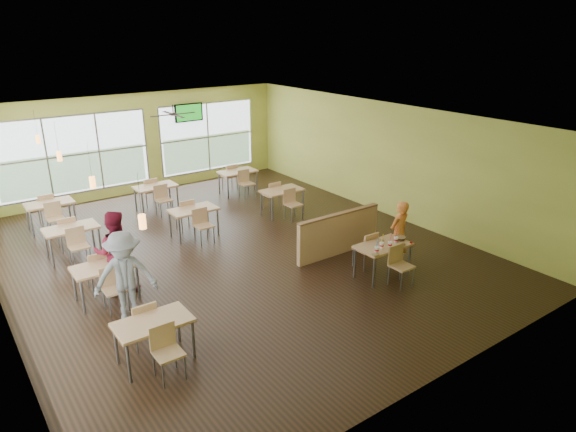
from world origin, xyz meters
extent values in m
plane|color=black|center=(0.00, 0.00, 0.00)|extent=(12.00, 12.00, 0.00)
plane|color=white|center=(0.00, 0.00, 3.20)|extent=(12.00, 12.00, 0.00)
cube|color=#CACB52|center=(0.00, 6.00, 1.60)|extent=(10.00, 0.04, 3.20)
cube|color=#CACB52|center=(0.00, -6.00, 1.60)|extent=(10.00, 0.04, 3.20)
cube|color=#CACB52|center=(5.00, 0.00, 1.60)|extent=(0.04, 12.00, 3.20)
cube|color=white|center=(-4.98, -2.00, 1.53)|extent=(0.02, 4.50, 2.35)
cube|color=white|center=(-2.00, 5.98, 1.53)|extent=(4.50, 0.02, 2.35)
cube|color=white|center=(2.50, 5.98, 1.53)|extent=(3.50, 0.02, 2.35)
cube|color=#B7BABC|center=(0.25, 5.97, 0.35)|extent=(8.00, 0.04, 0.05)
cube|color=tan|center=(2.00, -3.00, 0.73)|extent=(1.20, 0.70, 0.04)
cube|color=brown|center=(2.00, -3.00, 0.70)|extent=(1.22, 0.71, 0.01)
cylinder|color=slate|center=(1.46, -3.29, 0.35)|extent=(0.05, 0.05, 0.71)
cylinder|color=slate|center=(2.54, -3.29, 0.35)|extent=(0.05, 0.05, 0.71)
cylinder|color=slate|center=(1.46, -2.71, 0.35)|extent=(0.05, 0.05, 0.71)
cylinder|color=slate|center=(2.54, -2.71, 0.35)|extent=(0.05, 0.05, 0.71)
cube|color=tan|center=(2.00, -2.45, 0.45)|extent=(0.42, 0.42, 0.04)
cube|color=tan|center=(2.00, -2.26, 0.67)|extent=(0.42, 0.04, 0.40)
cube|color=tan|center=(2.00, -3.55, 0.45)|extent=(0.42, 0.42, 0.04)
cube|color=tan|center=(2.00, -3.74, 0.67)|extent=(0.42, 0.04, 0.40)
cube|color=tan|center=(2.00, -1.55, 0.50)|extent=(2.40, 0.12, 1.00)
cube|color=brown|center=(2.00, -1.55, 1.02)|extent=(2.40, 0.14, 0.04)
cube|color=tan|center=(-3.20, -3.00, 0.73)|extent=(1.20, 0.70, 0.04)
cube|color=brown|center=(-3.20, -3.00, 0.70)|extent=(1.22, 0.71, 0.01)
cylinder|color=slate|center=(-3.74, -3.29, 0.35)|extent=(0.05, 0.05, 0.71)
cylinder|color=slate|center=(-2.66, -3.29, 0.35)|extent=(0.05, 0.05, 0.71)
cylinder|color=slate|center=(-3.74, -2.71, 0.35)|extent=(0.05, 0.05, 0.71)
cylinder|color=slate|center=(-2.66, -2.71, 0.35)|extent=(0.05, 0.05, 0.71)
cube|color=tan|center=(-3.20, -2.45, 0.45)|extent=(0.42, 0.42, 0.04)
cube|color=tan|center=(-3.20, -2.26, 0.67)|extent=(0.42, 0.04, 0.40)
cube|color=tan|center=(-3.20, -3.55, 0.45)|extent=(0.42, 0.42, 0.04)
cube|color=tan|center=(-3.20, -3.74, 0.67)|extent=(0.42, 0.04, 0.40)
cube|color=tan|center=(-3.20, -0.50, 0.73)|extent=(1.20, 0.70, 0.04)
cube|color=brown|center=(-3.20, -0.50, 0.70)|extent=(1.22, 0.71, 0.01)
cylinder|color=slate|center=(-3.74, -0.79, 0.35)|extent=(0.05, 0.05, 0.71)
cylinder|color=slate|center=(-2.66, -0.79, 0.35)|extent=(0.05, 0.05, 0.71)
cylinder|color=slate|center=(-3.74, -0.21, 0.35)|extent=(0.05, 0.05, 0.71)
cylinder|color=slate|center=(-2.66, -0.21, 0.35)|extent=(0.05, 0.05, 0.71)
cube|color=tan|center=(-3.20, 0.05, 0.45)|extent=(0.42, 0.42, 0.04)
cube|color=tan|center=(-3.20, 0.24, 0.67)|extent=(0.42, 0.04, 0.40)
cube|color=tan|center=(-3.20, -1.05, 0.45)|extent=(0.42, 0.42, 0.04)
cube|color=tan|center=(-3.20, -1.24, 0.67)|extent=(0.42, 0.04, 0.40)
cube|color=tan|center=(-3.20, 2.00, 0.73)|extent=(1.20, 0.70, 0.04)
cube|color=brown|center=(-3.20, 2.00, 0.70)|extent=(1.22, 0.71, 0.01)
cylinder|color=slate|center=(-3.74, 1.71, 0.35)|extent=(0.05, 0.05, 0.71)
cylinder|color=slate|center=(-2.66, 1.71, 0.35)|extent=(0.05, 0.05, 0.71)
cylinder|color=slate|center=(-3.74, 2.29, 0.35)|extent=(0.05, 0.05, 0.71)
cylinder|color=slate|center=(-2.66, 2.29, 0.35)|extent=(0.05, 0.05, 0.71)
cube|color=tan|center=(-3.20, 2.55, 0.45)|extent=(0.42, 0.42, 0.04)
cube|color=tan|center=(-3.20, 2.74, 0.67)|extent=(0.42, 0.04, 0.40)
cube|color=tan|center=(-3.20, 1.45, 0.45)|extent=(0.42, 0.42, 0.04)
cube|color=tan|center=(-3.20, 1.26, 0.67)|extent=(0.42, 0.04, 0.40)
cube|color=tan|center=(-3.20, 4.20, 0.73)|extent=(1.20, 0.70, 0.04)
cube|color=brown|center=(-3.20, 4.20, 0.70)|extent=(1.22, 0.71, 0.01)
cylinder|color=slate|center=(-3.74, 3.91, 0.35)|extent=(0.05, 0.05, 0.71)
cylinder|color=slate|center=(-2.66, 3.91, 0.35)|extent=(0.05, 0.05, 0.71)
cylinder|color=slate|center=(-3.74, 4.49, 0.35)|extent=(0.05, 0.05, 0.71)
cylinder|color=slate|center=(-2.66, 4.49, 0.35)|extent=(0.05, 0.05, 0.71)
cube|color=tan|center=(-3.20, 4.75, 0.45)|extent=(0.42, 0.42, 0.04)
cube|color=tan|center=(-3.20, 4.94, 0.67)|extent=(0.42, 0.04, 0.40)
cube|color=tan|center=(-3.20, 3.65, 0.45)|extent=(0.42, 0.42, 0.04)
cube|color=tan|center=(-3.20, 3.46, 0.67)|extent=(0.42, 0.04, 0.40)
cube|color=tan|center=(-0.30, 1.50, 0.73)|extent=(1.20, 0.70, 0.04)
cube|color=brown|center=(-0.30, 1.50, 0.70)|extent=(1.22, 0.71, 0.01)
cylinder|color=slate|center=(-0.84, 1.21, 0.35)|extent=(0.05, 0.05, 0.71)
cylinder|color=slate|center=(0.24, 1.21, 0.35)|extent=(0.05, 0.05, 0.71)
cylinder|color=slate|center=(-0.84, 1.79, 0.35)|extent=(0.05, 0.05, 0.71)
cylinder|color=slate|center=(0.24, 1.79, 0.35)|extent=(0.05, 0.05, 0.71)
cube|color=tan|center=(-0.30, 2.05, 0.45)|extent=(0.42, 0.42, 0.04)
cube|color=tan|center=(-0.30, 2.24, 0.67)|extent=(0.42, 0.04, 0.40)
cube|color=tan|center=(-0.30, 0.95, 0.45)|extent=(0.42, 0.42, 0.04)
cube|color=tan|center=(-0.30, 0.76, 0.67)|extent=(0.42, 0.04, 0.40)
cube|color=tan|center=(-0.30, 4.00, 0.73)|extent=(1.20, 0.70, 0.04)
cube|color=brown|center=(-0.30, 4.00, 0.70)|extent=(1.22, 0.71, 0.01)
cylinder|color=slate|center=(-0.84, 3.71, 0.35)|extent=(0.05, 0.05, 0.71)
cylinder|color=slate|center=(0.24, 3.71, 0.35)|extent=(0.05, 0.05, 0.71)
cylinder|color=slate|center=(-0.84, 4.29, 0.35)|extent=(0.05, 0.05, 0.71)
cylinder|color=slate|center=(0.24, 4.29, 0.35)|extent=(0.05, 0.05, 0.71)
cube|color=tan|center=(-0.30, 4.55, 0.45)|extent=(0.42, 0.42, 0.04)
cube|color=tan|center=(-0.30, 4.74, 0.67)|extent=(0.42, 0.04, 0.40)
cube|color=tan|center=(-0.30, 3.45, 0.45)|extent=(0.42, 0.42, 0.04)
cube|color=tan|center=(-0.30, 3.26, 0.67)|extent=(0.42, 0.04, 0.40)
cube|color=tan|center=(2.50, 1.50, 0.73)|extent=(1.20, 0.70, 0.04)
cube|color=brown|center=(2.50, 1.50, 0.70)|extent=(1.22, 0.71, 0.01)
cylinder|color=slate|center=(1.96, 1.21, 0.35)|extent=(0.05, 0.05, 0.71)
cylinder|color=slate|center=(3.04, 1.21, 0.35)|extent=(0.05, 0.05, 0.71)
cylinder|color=slate|center=(1.96, 1.79, 0.35)|extent=(0.05, 0.05, 0.71)
cylinder|color=slate|center=(3.04, 1.79, 0.35)|extent=(0.05, 0.05, 0.71)
cube|color=tan|center=(2.50, 2.05, 0.45)|extent=(0.42, 0.42, 0.04)
cube|color=tan|center=(2.50, 2.24, 0.67)|extent=(0.42, 0.04, 0.40)
cube|color=tan|center=(2.50, 0.95, 0.45)|extent=(0.42, 0.42, 0.04)
cube|color=tan|center=(2.50, 0.76, 0.67)|extent=(0.42, 0.04, 0.40)
cube|color=tan|center=(2.50, 4.00, 0.73)|extent=(1.20, 0.70, 0.04)
cube|color=brown|center=(2.50, 4.00, 0.70)|extent=(1.22, 0.71, 0.01)
cylinder|color=slate|center=(1.96, 3.71, 0.35)|extent=(0.05, 0.05, 0.71)
cylinder|color=slate|center=(3.04, 3.71, 0.35)|extent=(0.05, 0.05, 0.71)
cylinder|color=slate|center=(1.96, 4.29, 0.35)|extent=(0.05, 0.05, 0.71)
cylinder|color=slate|center=(3.04, 4.29, 0.35)|extent=(0.05, 0.05, 0.71)
cube|color=tan|center=(2.50, 4.55, 0.45)|extent=(0.42, 0.42, 0.04)
cube|color=tan|center=(2.50, 4.74, 0.67)|extent=(0.42, 0.04, 0.40)
cube|color=tan|center=(2.50, 3.45, 0.45)|extent=(0.42, 0.42, 0.04)
cube|color=tan|center=(2.50, 3.26, 0.67)|extent=(0.42, 0.04, 0.40)
cylinder|color=#2D2119|center=(-3.20, -3.00, 2.85)|extent=(0.01, 0.01, 0.70)
cylinder|color=orange|center=(-3.20, -3.00, 2.45)|extent=(0.11, 0.11, 0.22)
cylinder|color=#2D2119|center=(-3.20, -0.50, 2.85)|extent=(0.01, 0.01, 0.70)
cylinder|color=orange|center=(-3.20, -0.50, 2.45)|extent=(0.11, 0.11, 0.22)
cylinder|color=#2D2119|center=(-3.20, 2.00, 2.85)|extent=(0.01, 0.01, 0.70)
cylinder|color=orange|center=(-3.20, 2.00, 2.45)|extent=(0.11, 0.11, 0.22)
cylinder|color=#2D2119|center=(-3.20, 4.20, 2.85)|extent=(0.01, 0.01, 0.70)
cylinder|color=orange|center=(-3.20, 4.20, 2.45)|extent=(0.11, 0.11, 0.22)
cylinder|color=#2D2119|center=(0.00, 3.00, 3.08)|extent=(0.03, 0.03, 0.24)
cylinder|color=#2D2119|center=(0.00, 3.00, 2.94)|extent=(0.16, 0.16, 0.06)
cube|color=#2D2119|center=(0.35, 3.00, 2.94)|extent=(0.55, 0.10, 0.01)
cube|color=#2D2119|center=(0.00, 3.35, 2.94)|extent=(0.10, 0.55, 0.01)
cube|color=#2D2119|center=(-0.35, 3.00, 2.94)|extent=(0.55, 0.10, 0.01)
cube|color=#2D2119|center=(0.00, 2.65, 2.94)|extent=(0.10, 0.55, 0.01)
cube|color=black|center=(1.80, 5.90, 2.45)|extent=(1.00, 0.06, 0.60)
cube|color=#1F9622|center=(1.80, 5.87, 2.45)|extent=(0.90, 0.01, 0.52)
imported|color=#F4481B|center=(2.72, -2.78, 0.76)|extent=(0.60, 0.43, 1.53)
imported|color=maroon|center=(-2.89, -0.29, 0.88)|extent=(1.05, 0.96, 1.75)
imported|color=slate|center=(-3.10, -1.47, 0.88)|extent=(1.29, 0.99, 1.75)
cone|color=white|center=(1.58, -3.22, 0.82)|extent=(0.10, 0.10, 0.13)
cylinder|color=red|center=(1.58, -3.22, 0.82)|extent=(0.09, 0.09, 0.04)
cylinder|color=white|center=(1.58, -3.22, 0.89)|extent=(0.10, 0.10, 0.01)
cylinder|color=blue|center=(1.58, -3.22, 1.00)|extent=(0.01, 0.06, 0.24)
cone|color=white|center=(1.82, -3.12, 0.81)|extent=(0.09, 0.09, 0.13)
cylinder|color=red|center=(1.82, -3.12, 0.82)|extent=(0.09, 0.09, 0.04)
cylinder|color=white|center=(1.82, -3.12, 0.88)|extent=(0.10, 0.10, 0.01)
cylinder|color=yellow|center=(1.82, -3.12, 0.99)|extent=(0.01, 0.06, 0.23)
cone|color=white|center=(2.00, -3.19, 0.81)|extent=(0.09, 0.09, 0.12)
cylinder|color=red|center=(2.00, -3.19, 0.82)|extent=(0.09, 0.09, 0.04)
cylinder|color=white|center=(2.00, -3.19, 0.88)|extent=(0.10, 0.10, 0.01)
cylinder|color=red|center=(2.00, -3.19, 0.99)|extent=(0.03, 0.06, 0.23)
cone|color=white|center=(2.30, -3.08, 0.81)|extent=(0.09, 0.09, 0.12)
cylinder|color=red|center=(2.30, -3.08, 0.81)|extent=(0.09, 0.09, 0.04)
cylinder|color=white|center=(2.30, -3.08, 0.88)|extent=(0.10, 0.10, 0.01)
cylinder|color=red|center=(2.30, -3.08, 0.98)|extent=(0.02, 0.06, 0.22)
cylinder|color=black|center=(2.50, -3.01, 0.76)|extent=(0.22, 0.22, 0.01)
torus|color=black|center=(2.50, -3.01, 0.80)|extent=(0.26, 0.26, 0.03)
cone|color=#9A804A|center=(2.50, -3.01, 0.78)|extent=(0.26, 0.26, 0.05)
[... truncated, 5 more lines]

